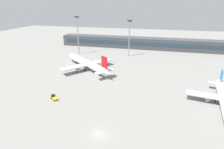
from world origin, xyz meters
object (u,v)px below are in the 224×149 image
at_px(airplane_near, 224,99).
at_px(floodlight_tower_west, 129,36).
at_px(airplane_mid, 86,63).
at_px(floodlight_tower_east, 78,33).
at_px(baggage_tug_yellow, 54,97).

bearing_deg(airplane_near, floodlight_tower_west, 127.41).
xyz_separation_m(airplane_mid, floodlight_tower_east, (-18.45, 30.48, 12.33)).
relative_size(baggage_tug_yellow, floodlight_tower_west, 0.15).
distance_m(baggage_tug_yellow, floodlight_tower_west, 74.51).
bearing_deg(baggage_tug_yellow, floodlight_tower_east, 106.02).
height_order(airplane_near, baggage_tug_yellow, airplane_near).
xyz_separation_m(airplane_near, airplane_mid, (-64.85, 26.02, 0.65)).
relative_size(airplane_near, floodlight_tower_east, 1.37).
distance_m(floodlight_tower_west, floodlight_tower_east, 37.84).
relative_size(airplane_mid, baggage_tug_yellow, 10.10).
bearing_deg(floodlight_tower_east, airplane_near, -34.15).
bearing_deg(airplane_near, baggage_tug_yellow, -169.99).
xyz_separation_m(airplane_near, floodlight_tower_west, (-45.60, 59.62, 11.91)).
height_order(baggage_tug_yellow, floodlight_tower_west, floodlight_tower_west).
relative_size(airplane_mid, floodlight_tower_east, 1.40).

